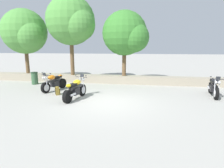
{
  "coord_description": "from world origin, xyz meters",
  "views": [
    {
      "loc": [
        1.67,
        -8.42,
        2.62
      ],
      "look_at": [
        0.05,
        1.2,
        0.65
      ],
      "focal_mm": 29.9,
      "sensor_mm": 36.0,
      "label": 1
    }
  ],
  "objects_px": {
    "motorcycle_orange_near_left": "(54,83)",
    "motorcycle_yellow_centre": "(76,90)",
    "trash_bin": "(35,78)",
    "rider_backpack": "(58,90)",
    "leafy_tree_mid_right": "(126,34)",
    "motorcycle_black_far_right": "(214,87)",
    "leafy_tree_far_left": "(26,33)",
    "leafy_tree_mid_left": "(72,22)"
  },
  "relations": [
    {
      "from": "motorcycle_orange_near_left",
      "to": "motorcycle_yellow_centre",
      "type": "relative_size",
      "value": 0.99
    },
    {
      "from": "motorcycle_yellow_centre",
      "to": "motorcycle_orange_near_left",
      "type": "bearing_deg",
      "value": 141.51
    },
    {
      "from": "motorcycle_black_far_right",
      "to": "motorcycle_yellow_centre",
      "type": "bearing_deg",
      "value": -166.2
    },
    {
      "from": "rider_backpack",
      "to": "leafy_tree_far_left",
      "type": "relative_size",
      "value": 0.1
    },
    {
      "from": "motorcycle_orange_near_left",
      "to": "leafy_tree_far_left",
      "type": "relative_size",
      "value": 0.42
    },
    {
      "from": "motorcycle_black_far_right",
      "to": "leafy_tree_far_left",
      "type": "distance_m",
      "value": 13.24
    },
    {
      "from": "motorcycle_yellow_centre",
      "to": "motorcycle_black_far_right",
      "type": "height_order",
      "value": "same"
    },
    {
      "from": "motorcycle_orange_near_left",
      "to": "rider_backpack",
      "type": "bearing_deg",
      "value": -54.49
    },
    {
      "from": "leafy_tree_far_left",
      "to": "leafy_tree_mid_right",
      "type": "xyz_separation_m",
      "value": [
        7.6,
        -0.05,
        -0.2
      ]
    },
    {
      "from": "rider_backpack",
      "to": "leafy_tree_mid_right",
      "type": "height_order",
      "value": "leafy_tree_mid_right"
    },
    {
      "from": "motorcycle_orange_near_left",
      "to": "leafy_tree_mid_right",
      "type": "relative_size",
      "value": 0.45
    },
    {
      "from": "motorcycle_yellow_centre",
      "to": "motorcycle_black_far_right",
      "type": "xyz_separation_m",
      "value": [
        7.07,
        1.74,
        0.0
      ]
    },
    {
      "from": "motorcycle_yellow_centre",
      "to": "trash_bin",
      "type": "height_order",
      "value": "motorcycle_yellow_centre"
    },
    {
      "from": "motorcycle_orange_near_left",
      "to": "leafy_tree_mid_right",
      "type": "xyz_separation_m",
      "value": [
        4.07,
        2.89,
        2.96
      ]
    },
    {
      "from": "motorcycle_orange_near_left",
      "to": "motorcycle_yellow_centre",
      "type": "bearing_deg",
      "value": -38.49
    },
    {
      "from": "motorcycle_yellow_centre",
      "to": "leafy_tree_mid_left",
      "type": "bearing_deg",
      "value": 111.46
    },
    {
      "from": "motorcycle_black_far_right",
      "to": "leafy_tree_mid_right",
      "type": "xyz_separation_m",
      "value": [
        -4.95,
        2.7,
        2.96
      ]
    },
    {
      "from": "leafy_tree_mid_left",
      "to": "trash_bin",
      "type": "bearing_deg",
      "value": -156.74
    },
    {
      "from": "motorcycle_orange_near_left",
      "to": "motorcycle_black_far_right",
      "type": "relative_size",
      "value": 0.98
    },
    {
      "from": "trash_bin",
      "to": "motorcycle_yellow_centre",
      "type": "bearing_deg",
      "value": -36.64
    },
    {
      "from": "leafy_tree_far_left",
      "to": "trash_bin",
      "type": "relative_size",
      "value": 5.63
    },
    {
      "from": "motorcycle_yellow_centre",
      "to": "rider_backpack",
      "type": "bearing_deg",
      "value": 154.31
    },
    {
      "from": "motorcycle_yellow_centre",
      "to": "trash_bin",
      "type": "xyz_separation_m",
      "value": [
        -4.18,
        3.11,
        -0.05
      ]
    },
    {
      "from": "motorcycle_yellow_centre",
      "to": "rider_backpack",
      "type": "height_order",
      "value": "motorcycle_yellow_centre"
    },
    {
      "from": "motorcycle_yellow_centre",
      "to": "rider_backpack",
      "type": "relative_size",
      "value": 4.38
    },
    {
      "from": "motorcycle_orange_near_left",
      "to": "leafy_tree_mid_left",
      "type": "height_order",
      "value": "leafy_tree_mid_left"
    },
    {
      "from": "motorcycle_yellow_centre",
      "to": "leafy_tree_far_left",
      "type": "distance_m",
      "value": 7.76
    },
    {
      "from": "motorcycle_orange_near_left",
      "to": "trash_bin",
      "type": "relative_size",
      "value": 2.36
    },
    {
      "from": "motorcycle_black_far_right",
      "to": "rider_backpack",
      "type": "height_order",
      "value": "motorcycle_black_far_right"
    },
    {
      "from": "leafy_tree_far_left",
      "to": "trash_bin",
      "type": "bearing_deg",
      "value": -46.64
    },
    {
      "from": "motorcycle_orange_near_left",
      "to": "leafy_tree_far_left",
      "type": "height_order",
      "value": "leafy_tree_far_left"
    },
    {
      "from": "motorcycle_yellow_centre",
      "to": "leafy_tree_mid_left",
      "type": "distance_m",
      "value": 5.92
    },
    {
      "from": "motorcycle_yellow_centre",
      "to": "leafy_tree_mid_right",
      "type": "xyz_separation_m",
      "value": [
        2.12,
        4.44,
        2.96
      ]
    },
    {
      "from": "motorcycle_yellow_centre",
      "to": "trash_bin",
      "type": "distance_m",
      "value": 5.21
    },
    {
      "from": "motorcycle_orange_near_left",
      "to": "motorcycle_black_far_right",
      "type": "height_order",
      "value": "same"
    },
    {
      "from": "motorcycle_orange_near_left",
      "to": "leafy_tree_mid_left",
      "type": "distance_m",
      "value": 4.66
    },
    {
      "from": "leafy_tree_mid_right",
      "to": "rider_backpack",
      "type": "bearing_deg",
      "value": -131.7
    },
    {
      "from": "motorcycle_black_far_right",
      "to": "trash_bin",
      "type": "relative_size",
      "value": 2.4
    },
    {
      "from": "motorcycle_orange_near_left",
      "to": "rider_backpack",
      "type": "distance_m",
      "value": 1.17
    },
    {
      "from": "rider_backpack",
      "to": "leafy_tree_mid_right",
      "type": "xyz_separation_m",
      "value": [
        3.4,
        3.82,
        3.2
      ]
    },
    {
      "from": "motorcycle_yellow_centre",
      "to": "leafy_tree_far_left",
      "type": "height_order",
      "value": "leafy_tree_far_left"
    },
    {
      "from": "motorcycle_black_far_right",
      "to": "rider_backpack",
      "type": "relative_size",
      "value": 4.38
    }
  ]
}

